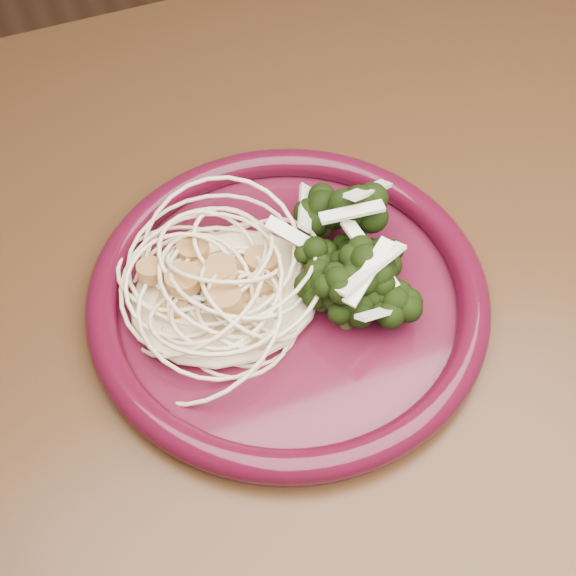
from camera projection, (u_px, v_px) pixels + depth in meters
The scene contains 6 objects.
dining_table at pixel (316, 370), 0.66m from camera, with size 1.20×0.80×0.75m.
dinner_plate at pixel (288, 296), 0.57m from camera, with size 0.37×0.37×0.02m.
spaghetti_pile at pixel (225, 287), 0.56m from camera, with size 0.14×0.12×0.03m, color beige.
scallop_cluster at pixel (222, 255), 0.54m from camera, with size 0.12×0.12×0.04m, color #B98447, non-canonical shape.
broccoli_pile at pixel (366, 279), 0.56m from camera, with size 0.08×0.14×0.05m, color black.
onion_garnish at pixel (369, 252), 0.53m from camera, with size 0.06×0.09×0.05m, color #F1ECCE, non-canonical shape.
Camera 1 is at (-0.15, -0.31, 1.22)m, focal length 50.00 mm.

